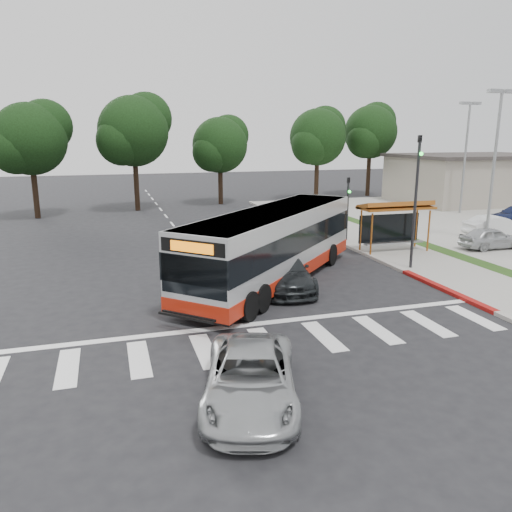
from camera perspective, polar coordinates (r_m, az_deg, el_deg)
name	(u,v)px	position (r m, az deg, el deg)	size (l,w,h in m)	color
ground	(229,296)	(20.74, -3.06, -4.62)	(140.00, 140.00, 0.00)	black
sidewalk_east	(370,241)	(31.97, 12.89, 1.69)	(4.00, 40.00, 0.12)	gray
curb_east	(341,243)	(31.04, 9.67, 1.51)	(0.30, 40.00, 0.15)	#9E9991
curb_east_red	(445,290)	(22.81, 20.82, -3.61)	(0.32, 6.00, 0.15)	maroon
parking_lot	(503,226)	(40.66, 26.39, 3.10)	(18.00, 36.00, 0.10)	gray
commercial_building	(472,180)	(53.94, 23.49, 7.96)	(14.00, 10.00, 4.40)	gray
building_roof_cap	(475,156)	(53.80, 23.73, 10.45)	(14.60, 10.60, 0.30)	#383330
crosswalk_ladder	(266,343)	(16.23, 1.21, -9.91)	(18.00, 2.60, 0.01)	silver
bus_shelter	(395,211)	(29.03, 15.58, 4.94)	(4.20, 1.60, 2.86)	#985019
traffic_signal_ne_tall	(416,191)	(25.20, 17.84, 7.04)	(0.18, 0.37, 6.50)	black
traffic_signal_ne_short	(348,202)	(31.34, 10.44, 6.06)	(0.18, 0.37, 4.00)	black
lot_light_front	(496,145)	(33.82, 25.75, 11.33)	(1.90, 0.35, 9.01)	gray
lot_light_mid	(466,143)	(45.32, 22.92, 11.86)	(1.90, 0.35, 9.01)	gray
tree_ne_a	(318,136)	(51.55, 7.12, 13.43)	(6.16, 5.74, 9.30)	black
tree_ne_b	(371,131)	(56.47, 13.00, 13.74)	(6.16, 5.74, 10.02)	black
tree_north_a	(134,130)	(45.30, -13.74, 13.81)	(6.60, 6.15, 10.17)	black
tree_north_b	(220,144)	(48.41, -4.09, 12.63)	(5.72, 5.33, 8.43)	black
tree_north_c	(31,138)	(43.54, -24.33, 12.20)	(6.16, 5.74, 9.30)	black
transit_bus	(274,247)	(22.32, 2.06, 1.08)	(2.75, 12.70, 3.28)	#B4B7B9
pedestrian	(214,299)	(17.59, -4.84, -4.95)	(0.66, 0.43, 1.80)	silver
dark_sedan	(282,270)	(21.75, 2.96, -1.66)	(2.13, 5.23, 1.52)	black
silver_suv_south	(250,378)	(12.63, -0.64, -13.80)	(2.24, 4.85, 1.35)	#A1A4A6
parked_car_0	(491,238)	(31.81, 25.26, 1.88)	(1.48, 3.68, 1.25)	#B1B4B7
parked_car_1	(496,226)	(35.75, 25.77, 3.09)	(1.45, 4.15, 1.37)	silver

